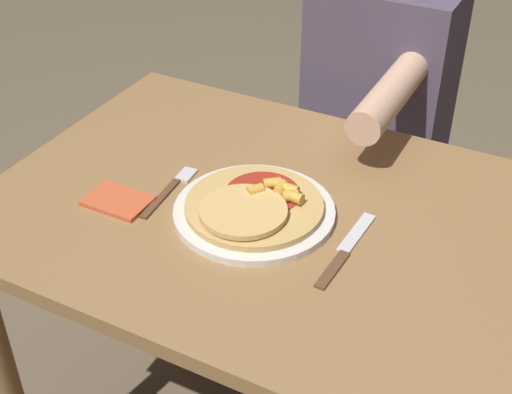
# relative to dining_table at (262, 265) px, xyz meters

# --- Properties ---
(dining_table) EXTENTS (0.99, 0.73, 0.77)m
(dining_table) POSITION_rel_dining_table_xyz_m (0.00, 0.00, 0.00)
(dining_table) COLOR olive
(dining_table) RESTS_ON ground_plane
(plate) EXTENTS (0.29, 0.29, 0.01)m
(plate) POSITION_rel_dining_table_xyz_m (0.00, -0.03, 0.15)
(plate) COLOR silver
(plate) RESTS_ON dining_table
(pizza) EXTENTS (0.25, 0.25, 0.04)m
(pizza) POSITION_rel_dining_table_xyz_m (0.01, -0.04, 0.17)
(pizza) COLOR tan
(pizza) RESTS_ON plate
(fork) EXTENTS (0.03, 0.18, 0.00)m
(fork) POSITION_rel_dining_table_xyz_m (-0.17, -0.03, 0.14)
(fork) COLOR brown
(fork) RESTS_ON dining_table
(knife) EXTENTS (0.03, 0.22, 0.00)m
(knife) POSITION_rel_dining_table_xyz_m (0.18, -0.05, 0.14)
(knife) COLOR brown
(knife) RESTS_ON dining_table
(napkin) EXTENTS (0.12, 0.08, 0.01)m
(napkin) POSITION_rel_dining_table_xyz_m (-0.24, -0.11, 0.15)
(napkin) COLOR #C6512D
(napkin) RESTS_ON dining_table
(person_diner) EXTENTS (0.33, 0.52, 1.18)m
(person_diner) POSITION_rel_dining_table_xyz_m (0.02, 0.57, 0.06)
(person_diner) COLOR #2D2D38
(person_diner) RESTS_ON ground_plane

